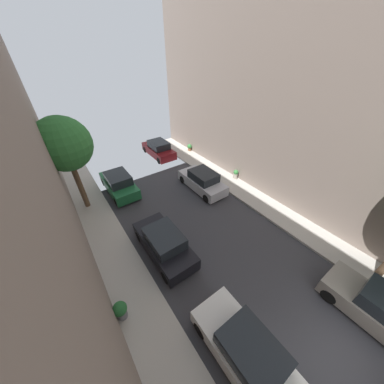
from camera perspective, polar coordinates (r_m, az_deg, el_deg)
name	(u,v)px	position (r m, az deg, el deg)	size (l,w,h in m)	color
ground	(345,369)	(10.92, 37.37, -35.12)	(32.00, 32.00, 0.00)	#38383D
parked_car_left_2	(247,353)	(9.05, 15.40, -37.77)	(1.78, 4.20, 1.57)	white
parked_car_left_3	(164,243)	(11.13, -7.91, -14.26)	(1.78, 4.20, 1.57)	black
parked_car_left_4	(119,184)	(16.27, -20.08, 2.29)	(1.78, 4.20, 1.57)	#1E6638
parked_car_right_1	(384,312)	(11.99, 43.82, -23.44)	(1.78, 4.20, 1.57)	gray
parked_car_right_2	(202,181)	(15.60, 2.99, 3.17)	(1.78, 4.20, 1.57)	silver
parked_car_right_3	(159,149)	(20.96, -9.45, 11.90)	(1.78, 4.20, 1.57)	maroon
street_tree_2	(64,145)	(13.81, -32.72, 11.23)	(3.13, 3.13, 6.12)	brown
potted_plant_1	(120,310)	(9.79, -19.74, -29.10)	(0.58, 0.58, 0.91)	slate
potted_plant_2	(236,174)	(17.12, 12.30, 5.04)	(0.40, 0.40, 0.80)	#B2A899
potted_plant_3	(190,147)	(21.64, -0.71, 12.66)	(0.46, 0.46, 0.70)	brown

